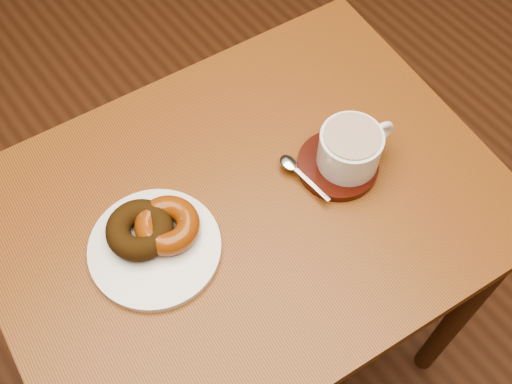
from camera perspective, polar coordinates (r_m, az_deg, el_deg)
ground at (r=1.78m, az=-7.95°, el=-9.79°), size 6.00×6.00×0.00m
cafe_table at (r=1.13m, az=-0.81°, el=-4.18°), size 0.87×0.69×0.76m
donut_plate at (r=0.99m, az=-8.98°, el=-4.95°), size 0.21×0.21×0.01m
donut_cinnamon at (r=0.98m, az=-10.31°, el=-3.33°), size 0.11×0.11×0.04m
donut_caramel at (r=0.98m, az=-7.89°, el=-2.94°), size 0.12×0.12×0.04m
saucer at (r=1.06m, az=7.28°, el=2.39°), size 0.15×0.15×0.01m
coffee_cup at (r=1.03m, az=8.43°, el=3.90°), size 0.13×0.10×0.07m
teaspoon at (r=1.04m, az=3.30°, el=2.25°), size 0.02×0.11×0.01m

